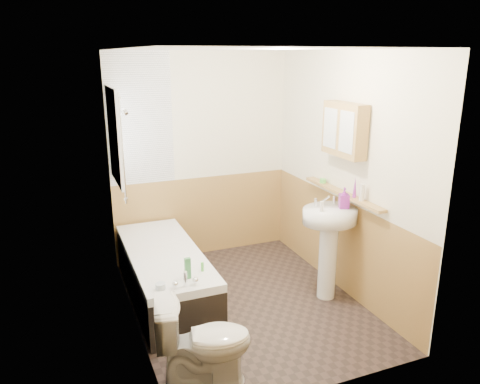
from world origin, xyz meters
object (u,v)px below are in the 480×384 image
object	(u,v)px
pine_shelf	(342,193)
sink	(329,235)
toilet	(204,342)
medicine_cabinet	(344,130)
bathtub	(165,273)

from	to	relation	value
pine_shelf	sink	bearing A→B (deg)	-152.16
toilet	medicine_cabinet	size ratio (longest dim) A/B	1.25
bathtub	medicine_cabinet	xyz separation A→B (m)	(1.74, -0.51, 1.47)
bathtub	sink	distance (m)	1.74
toilet	pine_shelf	distance (m)	2.15
bathtub	pine_shelf	size ratio (longest dim) A/B	1.41
bathtub	sink	xyz separation A→B (m)	(1.57, -0.61, 0.42)
bathtub	medicine_cabinet	bearing A→B (deg)	-16.31
sink	toilet	bearing A→B (deg)	-149.60
bathtub	pine_shelf	bearing A→B (deg)	-15.91
toilet	pine_shelf	size ratio (longest dim) A/B	0.56
bathtub	medicine_cabinet	world-z (taller)	medicine_cabinet
toilet	sink	size ratio (longest dim) A/B	0.66
toilet	medicine_cabinet	bearing A→B (deg)	-50.89
pine_shelf	medicine_cabinet	world-z (taller)	medicine_cabinet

